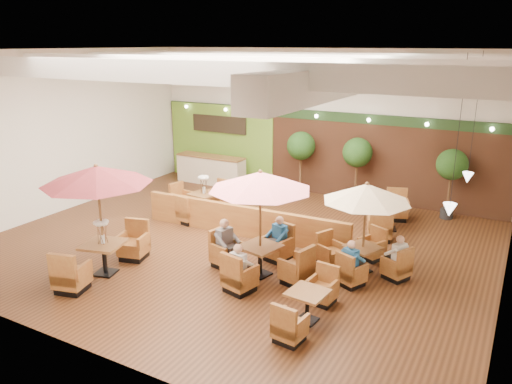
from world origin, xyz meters
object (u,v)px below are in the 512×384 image
Objects in this scene: service_counter at (211,170)px; diner_3 at (352,258)px; booth_divider at (243,221)px; topiary_0 at (301,148)px; diner_0 at (239,262)px; diner_2 at (226,239)px; topiary_1 at (357,155)px; diner_1 at (278,234)px; diner_4 at (398,252)px; table_0 at (98,192)px; topiary_2 at (452,167)px; table_1 at (260,205)px; table_3 at (198,201)px; table_4 at (307,307)px; table_2 at (365,211)px; table_5 at (389,218)px.

diner_3 reaches higher than service_counter.
service_counter reaches higher than booth_divider.
topiary_0 is at bearing 90.69° from booth_divider.
diner_2 reaches higher than diner_0.
topiary_1 reaches higher than diner_1.
diner_0 reaches higher than diner_4.
topiary_2 is at bearing 36.57° from table_0.
table_1 is 1.52m from diner_0.
booth_divider is 9.43× the size of diner_3.
booth_divider is at bearing -14.88° from table_3.
service_counter is at bearing 126.62° from table_3.
booth_divider is 5.12m from table_4.
topiary_2 is (9.39, 0.20, 1.18)m from service_counter.
diner_1 is (1.75, -1.09, 0.28)m from booth_divider.
table_0 reaches higher than topiary_2.
table_2 is 3.29× the size of diner_0.
service_counter is 8.15m from diner_1.
table_1 is at bearing -48.10° from service_counter.
topiary_0 is (1.55, 8.67, -0.33)m from table_0.
table_3 is 8.54m from topiary_2.
diner_2 is at bearing -53.36° from service_counter.
table_3 is at bearing -121.50° from topiary_0.
diner_0 is 0.97× the size of diner_1.
table_5 is at bearing -26.77° from topiary_0.
topiary_2 is at bearing 74.59° from diner_0.
table_3 is at bearing 177.17° from diner_3.
table_2 is (3.96, -0.67, 1.18)m from booth_divider.
table_1 is at bearing 142.80° from diner_4.
topiary_0 is at bearing 67.77° from table_3.
topiary_1 is at bearing 51.92° from table_0.
diner_0 is 1.43m from diner_2.
diner_0 reaches higher than table_4.
topiary_2 is at bearing 40.41° from booth_divider.
topiary_0 is at bearing 133.45° from table_5.
diner_4 is at bearing 46.95° from diner_0.
table_0 is at bearing 144.42° from diner_4.
table_1 is at bearing -146.13° from diner_3.
topiary_1 reaches higher than topiary_2.
diner_0 is (1.75, -3.12, 0.27)m from booth_divider.
topiary_1 is 3.20m from topiary_2.
diner_3 reaches higher than diner_4.
diner_4 is (6.58, 3.31, -1.46)m from table_0.
table_0 is 8.84m from table_5.
diner_0 is 1.05× the size of diner_3.
table_4 is at bearing -110.63° from table_5.
table_4 is 3.15m from diner_1.
table_0 is at bearing -113.40° from topiary_1.
booth_divider is 2.64m from table_3.
diner_2 is at bearing -82.24° from topiary_0.
table_2 is at bearing 128.95° from diner_2.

